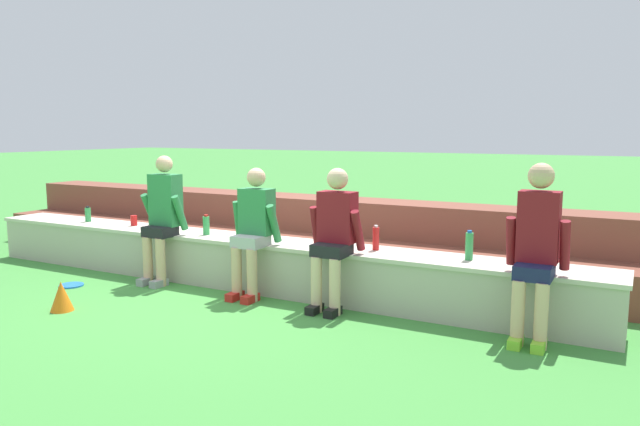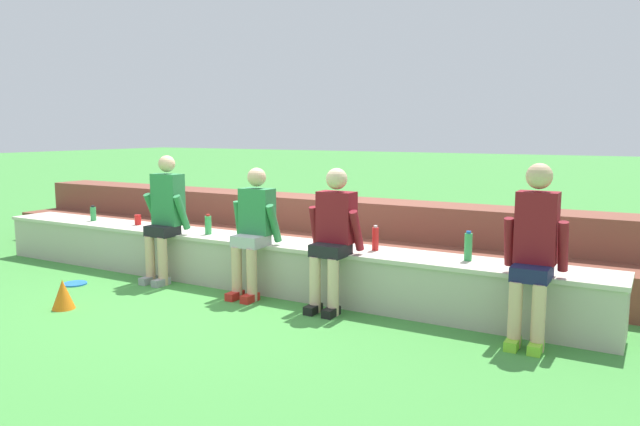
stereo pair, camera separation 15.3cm
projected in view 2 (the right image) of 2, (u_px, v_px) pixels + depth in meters
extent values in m
plane|color=#428E3D|center=(233.00, 291.00, 6.62)|extent=(80.00, 80.00, 0.00)
cube|color=#B7AF9E|center=(249.00, 262.00, 6.82)|extent=(7.68, 0.57, 0.55)
cube|color=beige|center=(248.00, 239.00, 6.79)|extent=(7.72, 0.61, 0.04)
cube|color=brown|center=(292.00, 253.00, 7.62)|extent=(9.95, 0.63, 0.43)
cube|color=brown|center=(317.00, 229.00, 8.13)|extent=(9.95, 0.63, 0.87)
cylinder|color=#DBAD89|center=(150.00, 260.00, 6.95)|extent=(0.11, 0.11, 0.55)
cylinder|color=#DBAD89|center=(163.00, 261.00, 6.86)|extent=(0.11, 0.11, 0.55)
cube|color=#99999E|center=(148.00, 280.00, 6.95)|extent=(0.10, 0.22, 0.08)
cube|color=#99999E|center=(161.00, 282.00, 6.85)|extent=(0.10, 0.22, 0.08)
cube|color=black|center=(162.00, 231.00, 6.95)|extent=(0.32, 0.28, 0.12)
cube|color=#2D7F47|center=(168.00, 199.00, 7.00)|extent=(0.36, 0.20, 0.60)
sphere|color=#DBAD89|center=(167.00, 164.00, 6.94)|extent=(0.19, 0.19, 0.19)
cylinder|color=#2D7F47|center=(153.00, 210.00, 7.11)|extent=(0.08, 0.25, 0.41)
cylinder|color=#2D7F47|center=(182.00, 212.00, 6.89)|extent=(0.08, 0.23, 0.42)
cylinder|color=#DBAD89|center=(237.00, 273.00, 6.31)|extent=(0.11, 0.11, 0.55)
cylinder|color=#DBAD89|center=(252.00, 275.00, 6.21)|extent=(0.11, 0.11, 0.55)
cube|color=red|center=(235.00, 295.00, 6.31)|extent=(0.10, 0.22, 0.08)
cube|color=red|center=(250.00, 298.00, 6.21)|extent=(0.10, 0.22, 0.08)
cube|color=#B2B2B7|center=(251.00, 241.00, 6.32)|extent=(0.32, 0.31, 0.12)
cube|color=#2D7F47|center=(257.00, 211.00, 6.38)|extent=(0.35, 0.20, 0.49)
sphere|color=#DBAD89|center=(257.00, 177.00, 6.33)|extent=(0.20, 0.20, 0.20)
cylinder|color=#2D7F47|center=(239.00, 220.00, 6.49)|extent=(0.08, 0.14, 0.43)
cylinder|color=#2D7F47|center=(274.00, 223.00, 6.27)|extent=(0.08, 0.23, 0.42)
cylinder|color=beige|center=(315.00, 284.00, 5.83)|extent=(0.11, 0.11, 0.55)
cylinder|color=beige|center=(333.00, 287.00, 5.73)|extent=(0.11, 0.11, 0.55)
cube|color=black|center=(313.00, 309.00, 5.83)|extent=(0.10, 0.22, 0.08)
cube|color=black|center=(331.00, 312.00, 5.73)|extent=(0.10, 0.22, 0.08)
cube|color=black|center=(331.00, 250.00, 5.85)|extent=(0.33, 0.32, 0.12)
cube|color=maroon|center=(337.00, 217.00, 5.91)|extent=(0.36, 0.20, 0.50)
sphere|color=beige|center=(337.00, 179.00, 5.86)|extent=(0.21, 0.21, 0.21)
cylinder|color=maroon|center=(315.00, 227.00, 6.02)|extent=(0.08, 0.17, 0.43)
cylinder|color=maroon|center=(357.00, 231.00, 5.79)|extent=(0.08, 0.23, 0.42)
cylinder|color=#DBAD89|center=(515.00, 314.00, 4.88)|extent=(0.11, 0.11, 0.55)
cylinder|color=#DBAD89|center=(538.00, 318.00, 4.80)|extent=(0.11, 0.11, 0.55)
cube|color=#8CD833|center=(513.00, 344.00, 4.88)|extent=(0.10, 0.22, 0.08)
cube|color=#8CD833|center=(536.00, 348.00, 4.79)|extent=(0.10, 0.22, 0.08)
cube|color=#191E47|center=(532.00, 273.00, 4.91)|extent=(0.30, 0.34, 0.12)
cube|color=maroon|center=(537.00, 228.00, 4.97)|extent=(0.33, 0.20, 0.60)
sphere|color=#DBAD89|center=(539.00, 176.00, 4.92)|extent=(0.21, 0.21, 0.21)
cylinder|color=maroon|center=(509.00, 242.00, 5.08)|extent=(0.08, 0.17, 0.43)
cylinder|color=maroon|center=(563.00, 246.00, 4.87)|extent=(0.08, 0.16, 0.43)
cylinder|color=green|center=(208.00, 225.00, 6.99)|extent=(0.08, 0.08, 0.21)
cylinder|color=red|center=(208.00, 215.00, 6.98)|extent=(0.05, 0.05, 0.02)
cylinder|color=green|center=(93.00, 214.00, 8.04)|extent=(0.07, 0.07, 0.18)
cylinder|color=black|center=(93.00, 206.00, 8.03)|extent=(0.04, 0.04, 0.02)
cylinder|color=green|center=(468.00, 247.00, 5.58)|extent=(0.07, 0.07, 0.26)
cylinder|color=blue|center=(469.00, 232.00, 5.56)|extent=(0.04, 0.04, 0.02)
cylinder|color=red|center=(375.00, 239.00, 6.06)|extent=(0.07, 0.07, 0.23)
cylinder|color=white|center=(375.00, 227.00, 6.04)|extent=(0.04, 0.04, 0.02)
cylinder|color=red|center=(138.00, 220.00, 7.69)|extent=(0.08, 0.08, 0.13)
cylinder|color=blue|center=(75.00, 284.00, 6.91)|extent=(0.27, 0.27, 0.02)
cone|color=orange|center=(63.00, 294.00, 5.95)|extent=(0.22, 0.22, 0.29)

